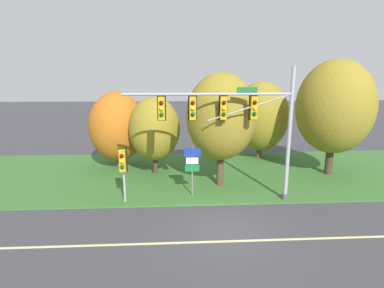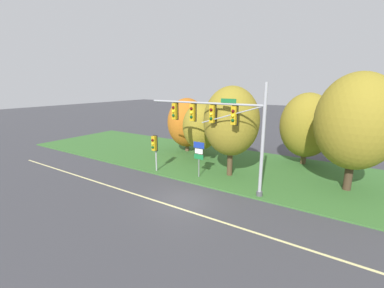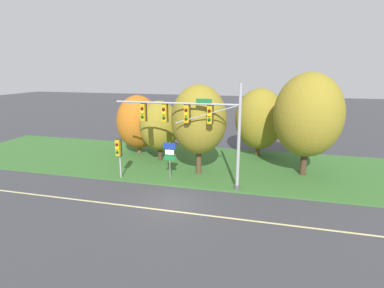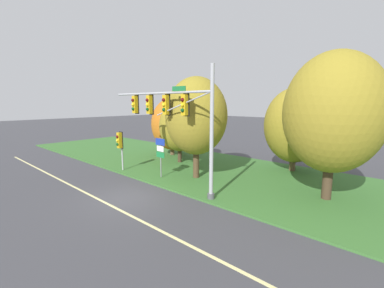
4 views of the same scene
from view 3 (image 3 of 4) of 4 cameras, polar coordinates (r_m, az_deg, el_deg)
name	(u,v)px [view 3 (image 3 of 4)]	position (r m, az deg, el deg)	size (l,w,h in m)	color
ground_plane	(171,202)	(19.74, -4.04, -10.98)	(160.00, 160.00, 0.00)	#3D3D42
lane_stripe	(165,210)	(18.72, -5.23, -12.46)	(36.00, 0.16, 0.01)	beige
grass_verge	(200,163)	(27.13, 1.48, -3.72)	(48.00, 11.50, 0.10)	#386B2D
traffic_signal_mast	(195,121)	(20.82, 0.67, 4.33)	(9.17, 0.49, 7.37)	#9EA0A5
pedestrian_signal_near_kerb	(118,150)	(23.50, -13.84, -1.14)	(0.46, 0.55, 3.10)	#9EA0A5
route_sign_post	(170,155)	(22.88, -4.29, -2.04)	(0.96, 0.08, 2.89)	slate
tree_nearest_road	(138,122)	(30.15, -10.23, 4.16)	(4.21, 4.21, 5.80)	brown
tree_left_of_mast	(159,126)	(27.35, -6.23, 3.50)	(3.61, 3.61, 5.53)	#423021
tree_behind_signpost	(199,120)	(23.43, 1.35, 4.64)	(4.34, 4.34, 7.14)	#4C3823
tree_mid_verge	(260,119)	(29.43, 12.74, 4.67)	(4.65, 4.65, 6.53)	brown
tree_tall_centre	(308,115)	(24.73, 21.23, 5.12)	(5.20, 5.20, 8.06)	#423021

